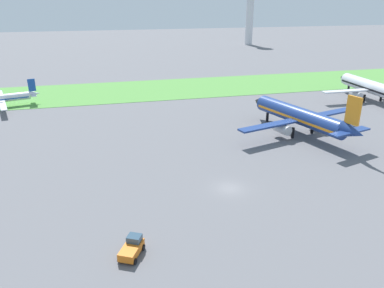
{
  "coord_description": "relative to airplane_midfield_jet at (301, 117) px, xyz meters",
  "views": [
    {
      "loc": [
        -17.76,
        -47.64,
        26.97
      ],
      "look_at": [
        -2.95,
        11.77,
        3.0
      ],
      "focal_mm": 35.22,
      "sensor_mm": 36.0,
      "label": 1
    }
  ],
  "objects": [
    {
      "name": "ground_plane",
      "position": [
        -22.08,
        -19.2,
        -3.9
      ],
      "size": [
        600.0,
        600.0,
        0.0
      ],
      "primitive_type": "plane",
      "color": "slate"
    },
    {
      "name": "grass_taxiway_strip",
      "position": [
        -22.08,
        48.06,
        -3.86
      ],
      "size": [
        360.0,
        28.0,
        0.08
      ],
      "primitive_type": "cube",
      "color": "#549342",
      "rests_on": "ground_plane"
    },
    {
      "name": "airplane_midfield_jet",
      "position": [
        0.0,
        0.0,
        0.0
      ],
      "size": [
        30.05,
        29.73,
        10.83
      ],
      "rotation": [
        0.0,
        0.0,
        1.84
      ],
      "color": "navy",
      "rests_on": "ground_plane"
    },
    {
      "name": "airplane_taxiing_turboprop",
      "position": [
        -64.93,
        37.45,
        -1.42
      ],
      "size": [
        19.17,
        22.22,
        6.77
      ],
      "rotation": [
        0.0,
        0.0,
        3.39
      ],
      "color": "silver",
      "rests_on": "ground_plane"
    },
    {
      "name": "airplane_parked_jet_far",
      "position": [
        32.75,
        19.94,
        -0.1
      ],
      "size": [
        29.84,
        29.23,
        10.56
      ],
      "rotation": [
        0.0,
        0.0,
        1.56
      ],
      "color": "silver",
      "rests_on": "ground_plane"
    },
    {
      "name": "pushback_tug_midfield",
      "position": [
        -37.92,
        -31.46,
        -2.99
      ],
      "size": [
        3.32,
        4.02,
        1.95
      ],
      "rotation": [
        0.0,
        0.0,
        1.09
      ],
      "color": "orange",
      "rests_on": "ground_plane"
    },
    {
      "name": "control_tower",
      "position": [
        49.99,
        152.51,
        15.09
      ],
      "size": [
        8.0,
        8.0,
        31.74
      ],
      "color": "silver",
      "rests_on": "ground_plane"
    }
  ]
}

